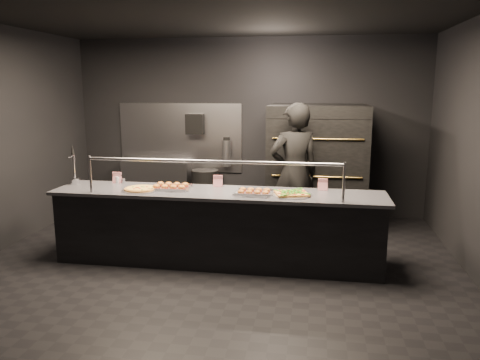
{
  "coord_description": "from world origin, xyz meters",
  "views": [
    {
      "loc": [
        1.2,
        -5.48,
        2.18
      ],
      "look_at": [
        0.25,
        0.2,
        1.03
      ],
      "focal_mm": 35.0,
      "sensor_mm": 36.0,
      "label": 1
    }
  ],
  "objects_px": {
    "pizza_oven": "(317,165)",
    "slider_tray_b": "(254,192)",
    "slider_tray_a": "(171,187)",
    "square_pizza": "(292,194)",
    "prep_shelf": "(157,186)",
    "round_pizza": "(141,189)",
    "towel_dispenser": "(195,124)",
    "beer_tap": "(74,173)",
    "fire_extinguisher": "(227,153)",
    "service_counter": "(217,227)",
    "trash_bin": "(205,192)",
    "worker": "(294,173)"
  },
  "relations": [
    {
      "from": "pizza_oven",
      "to": "slider_tray_b",
      "type": "distance_m",
      "value": 2.12
    },
    {
      "from": "slider_tray_a",
      "to": "square_pizza",
      "type": "height_order",
      "value": "slider_tray_a"
    },
    {
      "from": "prep_shelf",
      "to": "slider_tray_b",
      "type": "bearing_deg",
      "value": -49.3
    },
    {
      "from": "pizza_oven",
      "to": "slider_tray_a",
      "type": "xyz_separation_m",
      "value": [
        -1.8,
        -1.87,
        -0.02
      ]
    },
    {
      "from": "pizza_oven",
      "to": "round_pizza",
      "type": "relative_size",
      "value": 4.08
    },
    {
      "from": "towel_dispenser",
      "to": "beer_tap",
      "type": "height_order",
      "value": "towel_dispenser"
    },
    {
      "from": "prep_shelf",
      "to": "towel_dispenser",
      "type": "xyz_separation_m",
      "value": [
        0.7,
        0.07,
        1.1
      ]
    },
    {
      "from": "fire_extinguisher",
      "to": "slider_tray_b",
      "type": "xyz_separation_m",
      "value": [
        0.82,
        -2.49,
        -0.11
      ]
    },
    {
      "from": "service_counter",
      "to": "square_pizza",
      "type": "distance_m",
      "value": 1.03
    },
    {
      "from": "pizza_oven",
      "to": "trash_bin",
      "type": "relative_size",
      "value": 2.46
    },
    {
      "from": "service_counter",
      "to": "trash_bin",
      "type": "distance_m",
      "value": 2.33
    },
    {
      "from": "square_pizza",
      "to": "slider_tray_a",
      "type": "bearing_deg",
      "value": 176.37
    },
    {
      "from": "round_pizza",
      "to": "slider_tray_a",
      "type": "distance_m",
      "value": 0.37
    },
    {
      "from": "round_pizza",
      "to": "square_pizza",
      "type": "relative_size",
      "value": 0.99
    },
    {
      "from": "pizza_oven",
      "to": "prep_shelf",
      "type": "distance_m",
      "value": 2.88
    },
    {
      "from": "beer_tap",
      "to": "prep_shelf",
      "type": "bearing_deg",
      "value": 80.95
    },
    {
      "from": "beer_tap",
      "to": "square_pizza",
      "type": "xyz_separation_m",
      "value": [
        2.86,
        -0.19,
        -0.13
      ]
    },
    {
      "from": "worker",
      "to": "slider_tray_a",
      "type": "bearing_deg",
      "value": 10.88
    },
    {
      "from": "pizza_oven",
      "to": "slider_tray_b",
      "type": "relative_size",
      "value": 3.92
    },
    {
      "from": "pizza_oven",
      "to": "service_counter",
      "type": "bearing_deg",
      "value": -122.27
    },
    {
      "from": "towel_dispenser",
      "to": "service_counter",
      "type": "bearing_deg",
      "value": -69.37
    },
    {
      "from": "towel_dispenser",
      "to": "slider_tray_b",
      "type": "bearing_deg",
      "value": -61.06
    },
    {
      "from": "fire_extinguisher",
      "to": "trash_bin",
      "type": "relative_size",
      "value": 0.65
    },
    {
      "from": "towel_dispenser",
      "to": "trash_bin",
      "type": "relative_size",
      "value": 0.45
    },
    {
      "from": "service_counter",
      "to": "beer_tap",
      "type": "xyz_separation_m",
      "value": [
        -1.95,
        0.12,
        0.61
      ]
    },
    {
      "from": "worker",
      "to": "pizza_oven",
      "type": "bearing_deg",
      "value": -132.73
    },
    {
      "from": "towel_dispenser",
      "to": "beer_tap",
      "type": "xyz_separation_m",
      "value": [
        -1.05,
        -2.27,
        -0.48
      ]
    },
    {
      "from": "beer_tap",
      "to": "slider_tray_b",
      "type": "height_order",
      "value": "beer_tap"
    },
    {
      "from": "trash_bin",
      "to": "pizza_oven",
      "type": "bearing_deg",
      "value": -9.6
    },
    {
      "from": "slider_tray_b",
      "to": "worker",
      "type": "relative_size",
      "value": 0.25
    },
    {
      "from": "square_pizza",
      "to": "trash_bin",
      "type": "height_order",
      "value": "square_pizza"
    },
    {
      "from": "pizza_oven",
      "to": "round_pizza",
      "type": "height_order",
      "value": "pizza_oven"
    },
    {
      "from": "towel_dispenser",
      "to": "square_pizza",
      "type": "distance_m",
      "value": 3.11
    },
    {
      "from": "pizza_oven",
      "to": "towel_dispenser",
      "type": "height_order",
      "value": "pizza_oven"
    },
    {
      "from": "square_pizza",
      "to": "round_pizza",
      "type": "bearing_deg",
      "value": -179.15
    },
    {
      "from": "fire_extinguisher",
      "to": "beer_tap",
      "type": "xyz_separation_m",
      "value": [
        -1.6,
        -2.28,
        0.01
      ]
    },
    {
      "from": "trash_bin",
      "to": "slider_tray_b",
      "type": "bearing_deg",
      "value": -63.22
    },
    {
      "from": "towel_dispenser",
      "to": "square_pizza",
      "type": "height_order",
      "value": "towel_dispenser"
    },
    {
      "from": "slider_tray_a",
      "to": "slider_tray_b",
      "type": "height_order",
      "value": "slider_tray_a"
    },
    {
      "from": "prep_shelf",
      "to": "slider_tray_b",
      "type": "xyz_separation_m",
      "value": [
        2.07,
        -2.41,
        0.5
      ]
    },
    {
      "from": "worker",
      "to": "prep_shelf",
      "type": "bearing_deg",
      "value": -50.35
    },
    {
      "from": "round_pizza",
      "to": "slider_tray_b",
      "type": "height_order",
      "value": "slider_tray_b"
    },
    {
      "from": "worker",
      "to": "square_pizza",
      "type": "bearing_deg",
      "value": 68.56
    },
    {
      "from": "beer_tap",
      "to": "worker",
      "type": "height_order",
      "value": "worker"
    },
    {
      "from": "round_pizza",
      "to": "slider_tray_a",
      "type": "relative_size",
      "value": 0.89
    },
    {
      "from": "slider_tray_a",
      "to": "trash_bin",
      "type": "relative_size",
      "value": 0.68
    },
    {
      "from": "slider_tray_b",
      "to": "square_pizza",
      "type": "bearing_deg",
      "value": 3.0
    },
    {
      "from": "prep_shelf",
      "to": "slider_tray_a",
      "type": "height_order",
      "value": "slider_tray_a"
    },
    {
      "from": "beer_tap",
      "to": "square_pizza",
      "type": "height_order",
      "value": "beer_tap"
    },
    {
      "from": "prep_shelf",
      "to": "square_pizza",
      "type": "relative_size",
      "value": 2.54
    }
  ]
}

